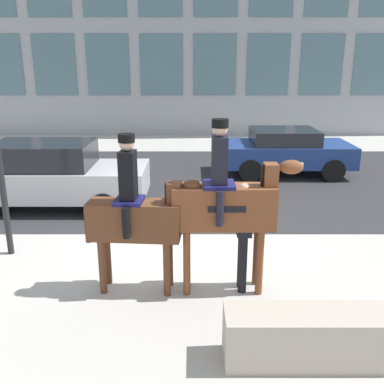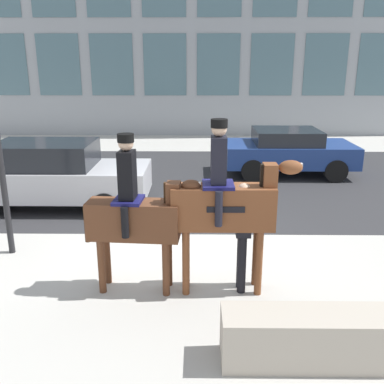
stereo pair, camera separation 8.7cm
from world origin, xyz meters
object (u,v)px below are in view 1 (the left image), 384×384
at_px(mounted_horse_companion, 226,203).
at_px(planter_ledge, 317,337).
at_px(pedestrian_bystander, 242,228).
at_px(street_car_far_lane, 285,150).
at_px(street_car_near_lane, 48,175).
at_px(mounted_horse_lead, 136,215).

distance_m(mounted_horse_companion, planter_ledge, 2.23).
xyz_separation_m(pedestrian_bystander, planter_ledge, (0.71, -1.67, -0.70)).
bearing_deg(street_car_far_lane, street_car_near_lane, -153.44).
bearing_deg(street_car_near_lane, pedestrian_bystander, -43.28).
distance_m(street_car_far_lane, planter_ledge, 8.97).
bearing_deg(street_car_near_lane, street_car_far_lane, 26.56).
relative_size(mounted_horse_companion, street_car_near_lane, 0.57).
relative_size(street_car_near_lane, street_car_far_lane, 1.18).
height_order(mounted_horse_lead, pedestrian_bystander, mounted_horse_lead).
bearing_deg(pedestrian_bystander, street_car_far_lane, -106.60).
distance_m(pedestrian_bystander, planter_ledge, 1.95).
height_order(street_car_near_lane, planter_ledge, street_car_near_lane).
xyz_separation_m(street_car_far_lane, planter_ledge, (-1.45, -8.84, -0.44)).
relative_size(mounted_horse_companion, street_car_far_lane, 0.67).
height_order(mounted_horse_lead, mounted_horse_companion, mounted_horse_companion).
xyz_separation_m(street_car_near_lane, planter_ledge, (4.94, -5.65, -0.49)).
bearing_deg(mounted_horse_companion, street_car_near_lane, 134.76).
xyz_separation_m(mounted_horse_lead, pedestrian_bystander, (1.59, -0.01, -0.21)).
xyz_separation_m(mounted_horse_lead, mounted_horse_companion, (1.34, 0.01, 0.18)).
bearing_deg(mounted_horse_lead, planter_ledge, -31.87).
xyz_separation_m(mounted_horse_lead, planter_ledge, (2.31, -1.68, -0.92)).
bearing_deg(mounted_horse_lead, street_car_far_lane, 66.54).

